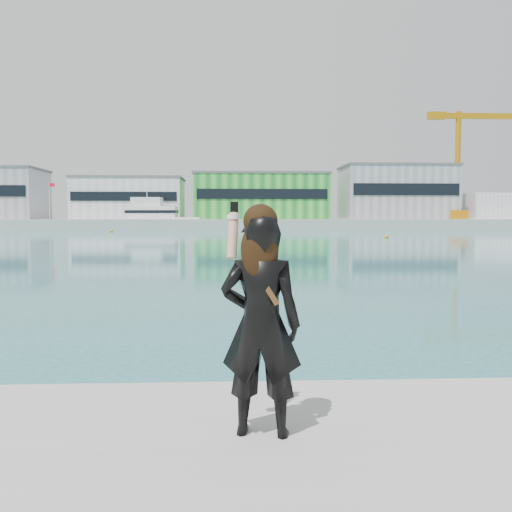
{
  "coord_description": "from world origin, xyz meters",
  "views": [
    {
      "loc": [
        0.49,
        -4.42,
        2.38
      ],
      "look_at": [
        0.72,
        0.35,
        2.06
      ],
      "focal_mm": 40.0,
      "sensor_mm": 36.0,
      "label": 1
    }
  ],
  "objects_px": {
    "motor_yacht": "(154,217)",
    "buoy_near": "(386,238)",
    "buoy_extra": "(111,232)",
    "woman": "(261,318)",
    "dock_crane": "(463,161)"
  },
  "relations": [
    {
      "from": "dock_crane",
      "to": "buoy_extra",
      "type": "xyz_separation_m",
      "value": [
        -72.01,
        -30.97,
        -15.07
      ]
    },
    {
      "from": "buoy_near",
      "to": "woman",
      "type": "bearing_deg",
      "value": -106.52
    },
    {
      "from": "buoy_near",
      "to": "buoy_extra",
      "type": "xyz_separation_m",
      "value": [
        -37.8,
        29.75,
        0.0
      ]
    },
    {
      "from": "dock_crane",
      "to": "motor_yacht",
      "type": "relative_size",
      "value": 1.28
    },
    {
      "from": "buoy_near",
      "to": "motor_yacht",
      "type": "bearing_deg",
      "value": 121.89
    },
    {
      "from": "dock_crane",
      "to": "woman",
      "type": "relative_size",
      "value": 14.1
    },
    {
      "from": "motor_yacht",
      "to": "buoy_near",
      "type": "relative_size",
      "value": 37.6
    },
    {
      "from": "dock_crane",
      "to": "motor_yacht",
      "type": "xyz_separation_m",
      "value": [
        -68.05,
        -6.34,
        -12.64
      ]
    },
    {
      "from": "motor_yacht",
      "to": "buoy_near",
      "type": "distance_m",
      "value": 64.1
    },
    {
      "from": "buoy_near",
      "to": "dock_crane",
      "type": "bearing_deg",
      "value": 60.6
    },
    {
      "from": "buoy_extra",
      "to": "buoy_near",
      "type": "bearing_deg",
      "value": -38.21
    },
    {
      "from": "buoy_near",
      "to": "woman",
      "type": "xyz_separation_m",
      "value": [
        -18.28,
        -61.64,
        1.66
      ]
    },
    {
      "from": "motor_yacht",
      "to": "buoy_near",
      "type": "xyz_separation_m",
      "value": [
        33.84,
        -54.38,
        -2.42
      ]
    },
    {
      "from": "motor_yacht",
      "to": "buoy_extra",
      "type": "height_order",
      "value": "motor_yacht"
    },
    {
      "from": "buoy_near",
      "to": "woman",
      "type": "height_order",
      "value": "woman"
    }
  ]
}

